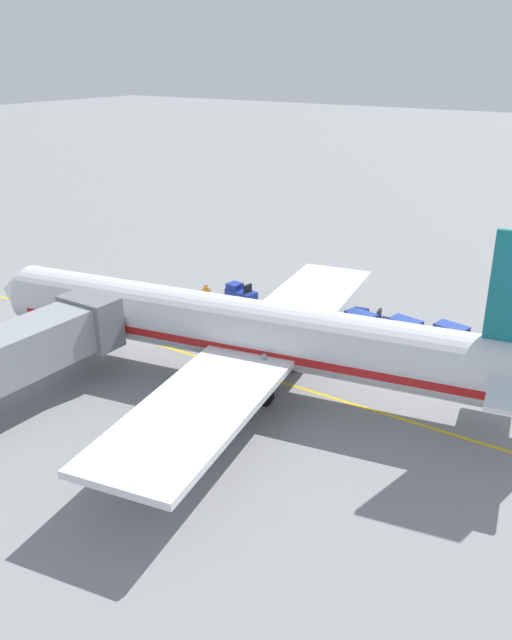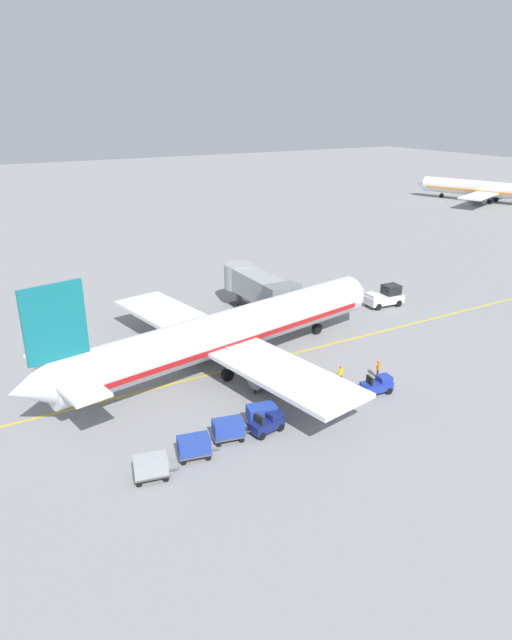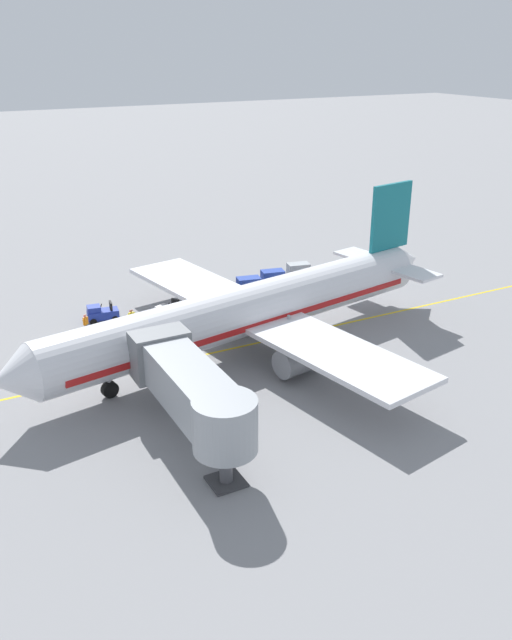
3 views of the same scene
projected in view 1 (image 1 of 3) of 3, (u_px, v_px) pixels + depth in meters
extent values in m
plane|color=gray|center=(246.00, 371.00, 40.24)|extent=(400.00, 400.00, 0.00)
cube|color=gold|center=(246.00, 371.00, 40.24)|extent=(0.24, 80.00, 0.01)
cylinder|color=silver|center=(248.00, 330.00, 37.89)|extent=(9.30, 32.15, 3.70)
cube|color=red|center=(248.00, 337.00, 38.07)|extent=(8.88, 29.64, 0.44)
cone|color=silver|center=(17.00, 290.00, 44.22)|extent=(3.99, 3.00, 3.63)
cube|color=black|center=(37.00, 285.00, 43.31)|extent=(2.93, 1.57, 0.60)
cube|color=silver|center=(264.00, 343.00, 37.77)|extent=(30.45, 10.42, 0.36)
cylinder|color=gray|center=(208.00, 403.00, 33.88)|extent=(2.53, 3.50, 2.00)
cylinder|color=gray|center=(285.00, 327.00, 43.21)|extent=(2.53, 3.50, 2.00)
cylinder|color=black|center=(94.00, 341.00, 43.05)|extent=(0.64, 1.16, 1.10)
cylinder|color=gray|center=(91.00, 320.00, 42.46)|extent=(0.24, 0.24, 2.00)
cylinder|color=black|center=(264.00, 396.00, 36.25)|extent=(0.64, 1.16, 1.10)
cylinder|color=gray|center=(264.00, 371.00, 35.66)|extent=(0.24, 0.24, 2.00)
cylinder|color=black|center=(293.00, 362.00, 40.15)|extent=(0.64, 1.16, 1.10)
cylinder|color=gray|center=(293.00, 339.00, 39.56)|extent=(0.24, 0.24, 2.00)
cube|color=#93999E|center=(33.00, 346.00, 35.43)|extent=(10.09, 2.80, 2.60)
cube|color=slate|center=(91.00, 321.00, 38.70)|extent=(2.00, 3.50, 2.99)
cube|color=navy|center=(369.00, 322.00, 46.03)|extent=(1.59, 2.66, 0.70)
cube|color=navy|center=(360.00, 313.00, 46.07)|extent=(1.18, 1.20, 0.44)
cube|color=black|center=(379.00, 314.00, 45.51)|extent=(0.85, 0.29, 0.64)
cylinder|color=black|center=(368.00, 313.00, 45.83)|extent=(0.12, 0.27, 0.54)
cylinder|color=black|center=(354.00, 327.00, 46.04)|extent=(0.29, 0.59, 0.56)
cylinder|color=black|center=(359.00, 321.00, 46.95)|extent=(0.29, 0.59, 0.56)
cylinder|color=black|center=(379.00, 331.00, 45.37)|extent=(0.29, 0.59, 0.56)
cylinder|color=black|center=(382.00, 325.00, 46.28)|extent=(0.29, 0.59, 0.56)
cube|color=#1E339E|center=(241.00, 295.00, 51.11)|extent=(1.54, 2.64, 0.70)
cube|color=#1E339E|center=(235.00, 286.00, 51.32)|extent=(1.16, 1.18, 0.44)
cube|color=black|center=(248.00, 289.00, 50.43)|extent=(0.85, 0.28, 0.64)
cylinder|color=black|center=(240.00, 287.00, 50.94)|extent=(0.12, 0.27, 0.54)
cylinder|color=black|center=(228.00, 298.00, 51.41)|extent=(0.28, 0.58, 0.56)
cylinder|color=black|center=(238.00, 295.00, 52.16)|extent=(0.28, 0.58, 0.56)
cylinder|color=black|center=(245.00, 303.00, 50.33)|extent=(0.28, 0.58, 0.56)
cylinder|color=black|center=(254.00, 300.00, 51.08)|extent=(0.28, 0.58, 0.56)
cube|color=silver|center=(279.00, 317.00, 46.79)|extent=(2.10, 2.77, 0.70)
cube|color=silver|center=(270.00, 309.00, 46.68)|extent=(1.36, 1.37, 0.44)
cube|color=black|center=(289.00, 309.00, 46.43)|extent=(0.83, 0.48, 0.64)
cylinder|color=black|center=(278.00, 309.00, 46.56)|extent=(0.18, 0.27, 0.54)
cylinder|color=black|center=(266.00, 324.00, 46.57)|extent=(0.41, 0.59, 0.56)
cylinder|color=black|center=(269.00, 318.00, 47.56)|extent=(0.41, 0.59, 0.56)
cylinder|color=black|center=(291.00, 325.00, 46.29)|extent=(0.41, 0.59, 0.56)
cylinder|color=black|center=(292.00, 320.00, 47.28)|extent=(0.41, 0.59, 0.56)
cube|color=#4C4C51|center=(360.00, 328.00, 45.45)|extent=(1.73, 2.42, 0.12)
cube|color=#233D9E|center=(361.00, 320.00, 45.21)|extent=(1.64, 2.30, 1.10)
cylinder|color=#4C4C51|center=(344.00, 323.00, 46.41)|extent=(0.21, 0.70, 0.07)
cylinder|color=black|center=(346.00, 330.00, 45.73)|extent=(0.19, 0.38, 0.36)
cylinder|color=black|center=(356.00, 326.00, 46.44)|extent=(0.19, 0.38, 0.36)
cylinder|color=black|center=(365.00, 337.00, 44.64)|extent=(0.19, 0.38, 0.36)
cylinder|color=black|center=(374.00, 333.00, 45.35)|extent=(0.19, 0.38, 0.36)
cube|color=#4C4C51|center=(404.00, 335.00, 44.32)|extent=(1.73, 2.42, 0.12)
cube|color=#233D9E|center=(405.00, 327.00, 44.09)|extent=(1.64, 2.30, 1.10)
cylinder|color=#4C4C51|center=(387.00, 329.00, 45.28)|extent=(0.21, 0.70, 0.07)
cylinder|color=black|center=(389.00, 337.00, 44.60)|extent=(0.19, 0.38, 0.36)
cylinder|color=black|center=(399.00, 333.00, 45.31)|extent=(0.19, 0.38, 0.36)
cylinder|color=black|center=(410.00, 344.00, 43.51)|extent=(0.19, 0.38, 0.36)
cylinder|color=black|center=(419.00, 340.00, 44.22)|extent=(0.19, 0.38, 0.36)
cube|color=#4C4C51|center=(450.00, 341.00, 43.39)|extent=(1.73, 2.42, 0.12)
cube|color=#233D9E|center=(451.00, 333.00, 43.16)|extent=(1.64, 2.30, 1.10)
cylinder|color=#4C4C51|center=(431.00, 335.00, 44.35)|extent=(0.21, 0.70, 0.07)
cylinder|color=black|center=(434.00, 343.00, 43.67)|extent=(0.19, 0.38, 0.36)
cylinder|color=black|center=(443.00, 339.00, 44.38)|extent=(0.19, 0.38, 0.36)
cylinder|color=black|center=(456.00, 351.00, 42.58)|extent=(0.19, 0.38, 0.36)
cylinder|color=black|center=(465.00, 346.00, 43.29)|extent=(0.19, 0.38, 0.36)
cube|color=#4C4C51|center=(502.00, 349.00, 42.27)|extent=(1.73, 2.42, 0.12)
cube|color=#999EA3|center=(504.00, 340.00, 42.04)|extent=(1.64, 2.30, 1.10)
cylinder|color=#4C4C51|center=(482.00, 343.00, 43.23)|extent=(0.21, 0.70, 0.07)
cylinder|color=black|center=(486.00, 351.00, 42.55)|extent=(0.19, 0.38, 0.36)
cylinder|color=black|center=(494.00, 346.00, 43.26)|extent=(0.19, 0.38, 0.36)
cylinder|color=black|center=(510.00, 359.00, 41.46)|extent=(0.19, 0.38, 0.36)
cylinder|color=#232328|center=(236.00, 312.00, 48.32)|extent=(0.15, 0.15, 0.85)
cylinder|color=#232328|center=(239.00, 312.00, 48.27)|extent=(0.15, 0.15, 0.85)
cube|color=yellow|center=(238.00, 303.00, 48.02)|extent=(0.35, 0.44, 0.60)
cylinder|color=yellow|center=(234.00, 303.00, 48.10)|extent=(0.16, 0.24, 0.57)
cylinder|color=yellow|center=(241.00, 304.00, 47.98)|extent=(0.16, 0.24, 0.57)
sphere|color=#997051|center=(238.00, 297.00, 47.85)|extent=(0.22, 0.22, 0.22)
cube|color=red|center=(238.00, 297.00, 47.85)|extent=(0.16, 0.28, 0.10)
cylinder|color=#232328|center=(305.00, 344.00, 43.01)|extent=(0.15, 0.15, 0.85)
cylinder|color=#232328|center=(306.00, 343.00, 43.16)|extent=(0.15, 0.15, 0.85)
cube|color=yellow|center=(306.00, 333.00, 42.81)|extent=(0.40, 0.28, 0.60)
cylinder|color=yellow|center=(304.00, 335.00, 42.65)|extent=(0.23, 0.11, 0.57)
cylinder|color=yellow|center=(308.00, 333.00, 43.01)|extent=(0.23, 0.11, 0.57)
sphere|color=beige|center=(306.00, 327.00, 42.65)|extent=(0.22, 0.22, 0.22)
cube|color=red|center=(306.00, 327.00, 42.64)|extent=(0.27, 0.11, 0.10)
cylinder|color=#232328|center=(205.00, 300.00, 50.62)|extent=(0.15, 0.15, 0.85)
cylinder|color=#232328|center=(208.00, 300.00, 50.64)|extent=(0.15, 0.15, 0.85)
cube|color=orange|center=(206.00, 291.00, 50.35)|extent=(0.43, 0.44, 0.60)
cylinder|color=orange|center=(203.00, 292.00, 50.34)|extent=(0.21, 0.23, 0.57)
cylinder|color=orange|center=(209.00, 292.00, 50.40)|extent=(0.21, 0.23, 0.57)
sphere|color=tan|center=(206.00, 286.00, 50.19)|extent=(0.22, 0.22, 0.22)
cube|color=red|center=(206.00, 286.00, 50.18)|extent=(0.23, 0.25, 0.10)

